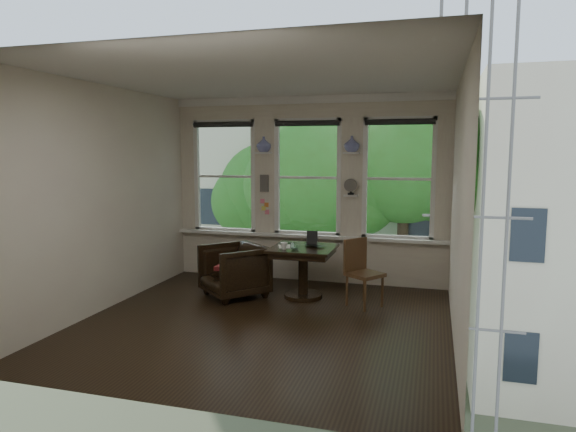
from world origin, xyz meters
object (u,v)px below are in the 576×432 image
(table, at_px, (303,272))
(side_chair_right, at_px, (365,274))
(armchair_left, at_px, (234,271))
(laptop, at_px, (312,246))
(mug, at_px, (284,246))

(table, xyz_separation_m, side_chair_right, (0.92, -0.19, 0.09))
(armchair_left, relative_size, side_chair_right, 0.92)
(side_chair_right, distance_m, laptop, 0.88)
(table, relative_size, laptop, 2.68)
(table, height_order, armchair_left, armchair_left)
(table, relative_size, armchair_left, 1.06)
(side_chair_right, relative_size, mug, 8.58)
(table, relative_size, side_chair_right, 0.98)
(mug, bearing_deg, table, 47.42)
(table, xyz_separation_m, laptop, (0.13, 0.03, 0.39))
(armchair_left, bearing_deg, side_chair_right, 42.36)
(table, xyz_separation_m, mug, (-0.22, -0.24, 0.42))
(table, xyz_separation_m, armchair_left, (-0.99, -0.22, 0.01))
(side_chair_right, height_order, laptop, side_chair_right)
(laptop, bearing_deg, table, -135.39)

